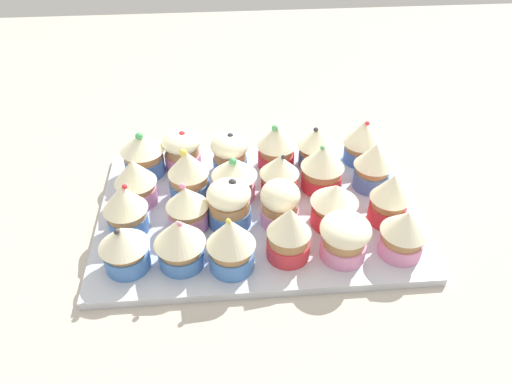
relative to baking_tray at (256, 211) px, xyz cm
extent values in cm
cube|color=#B2A899|center=(0.00, 0.00, -2.10)|extent=(180.00, 180.00, 3.00)
cube|color=silver|center=(0.00, 0.00, 0.00)|extent=(45.47, 31.54, 1.20)
cylinder|color=#477AC6|center=(-17.28, -10.04, 1.91)|extent=(5.73, 5.73, 2.62)
cylinder|color=#AD7F51|center=(-17.28, -10.04, 3.73)|extent=(5.18, 5.18, 1.01)
cone|color=#F4EDC6|center=(-17.28, -10.04, 5.74)|extent=(6.33, 6.33, 3.01)
sphere|color=#333338|center=(-17.63, -10.56, 7.13)|extent=(0.72, 0.72, 0.72)
cylinder|color=#477AC6|center=(-10.41, -10.02, 1.72)|extent=(5.91, 5.91, 2.24)
cylinder|color=#AD7F51|center=(-10.41, -10.02, 3.50)|extent=(5.36, 5.36, 1.33)
cone|color=#F4EDC6|center=(-10.41, -10.02, 6.03)|extent=(6.55, 6.55, 3.72)
sphere|color=pink|center=(-10.07, -10.57, 7.79)|extent=(0.68, 0.68, 0.68)
cylinder|color=#477AC6|center=(-4.04, -11.22, 1.91)|extent=(5.71, 5.71, 2.61)
cylinder|color=#AD7F51|center=(-4.04, -11.22, 3.89)|extent=(5.22, 5.22, 1.36)
cone|color=#F4EDC6|center=(-4.04, -11.22, 6.55)|extent=(6.16, 6.16, 3.97)
sphere|color=#EAD64C|center=(-4.26, -11.24, 8.44)|extent=(0.65, 0.65, 0.65)
cylinder|color=#D1333D|center=(3.36, -9.83, 1.85)|extent=(5.66, 5.66, 2.51)
cylinder|color=#AD7F51|center=(3.36, -9.83, 3.90)|extent=(5.24, 5.24, 1.58)
cone|color=#F4EDC6|center=(3.36, -9.83, 6.65)|extent=(5.70, 5.70, 3.92)
cylinder|color=pink|center=(10.47, -10.47, 1.77)|extent=(5.94, 5.94, 2.34)
cylinder|color=#AD7F51|center=(10.47, -10.47, 3.57)|extent=(5.36, 5.36, 1.25)
ellipsoid|color=#F4EDC6|center=(10.47, -10.47, 5.22)|extent=(6.57, 6.57, 3.43)
cylinder|color=pink|center=(18.13, -10.55, 1.74)|extent=(5.69, 5.69, 2.27)
cylinder|color=#AD7F51|center=(18.13, -10.55, 3.60)|extent=(5.20, 5.20, 1.46)
cone|color=#F4EDC6|center=(18.13, -10.55, 5.95)|extent=(6.11, 6.11, 3.24)
cylinder|color=#477AC6|center=(-17.94, -3.11, 1.83)|extent=(5.44, 5.44, 2.46)
cylinder|color=#AD7F51|center=(-17.94, -3.11, 3.73)|extent=(5.22, 5.22, 1.35)
cone|color=#F4EDC6|center=(-17.94, -3.11, 6.29)|extent=(6.07, 6.07, 3.76)
sphere|color=red|center=(-17.47, -2.97, 8.06)|extent=(0.72, 0.72, 0.72)
cylinder|color=pink|center=(-9.68, -2.91, 1.86)|extent=(5.50, 5.50, 2.51)
cylinder|color=#AD7F51|center=(-9.68, -2.91, 3.64)|extent=(5.12, 5.12, 1.06)
cone|color=#F4EDC6|center=(-9.68, -2.91, 5.71)|extent=(5.86, 5.86, 3.07)
sphere|color=pink|center=(-10.03, -2.31, 7.11)|extent=(0.89, 0.89, 0.89)
cylinder|color=#477AC6|center=(-3.94, -2.83, 1.90)|extent=(6.00, 6.00, 2.59)
cylinder|color=#AD7F51|center=(-3.94, -2.83, 3.95)|extent=(5.76, 5.76, 1.52)
ellipsoid|color=#F4EDC6|center=(-3.94, -2.83, 5.76)|extent=(6.11, 6.11, 3.50)
sphere|color=#333338|center=(-3.38, -2.38, 7.34)|extent=(1.11, 1.11, 1.11)
cylinder|color=pink|center=(3.03, -3.36, 1.79)|extent=(5.38, 5.38, 2.37)
cylinder|color=#AD7F51|center=(3.03, -3.36, 3.60)|extent=(5.01, 5.01, 1.24)
ellipsoid|color=#F4EDC6|center=(3.03, -3.36, 5.49)|extent=(5.47, 5.47, 4.23)
cylinder|color=#D1333D|center=(10.45, -4.10, 1.98)|extent=(6.17, 6.17, 2.76)
cylinder|color=#AD7F51|center=(10.45, -4.10, 3.91)|extent=(5.51, 5.51, 1.10)
cone|color=#F4EDC6|center=(10.45, -4.10, 5.89)|extent=(6.61, 6.61, 2.87)
cylinder|color=#D1333D|center=(18.15, -4.16, 1.96)|extent=(5.21, 5.21, 2.71)
cylinder|color=#AD7F51|center=(18.15, -4.16, 3.97)|extent=(4.67, 4.67, 1.31)
cone|color=#F4EDC6|center=(18.15, -4.16, 6.57)|extent=(5.52, 5.52, 3.88)
cylinder|color=pink|center=(-17.27, 3.07, 1.86)|extent=(5.67, 5.67, 2.52)
cylinder|color=#AD7F51|center=(-17.27, 3.07, 3.66)|extent=(5.30, 5.30, 1.07)
cone|color=#F4EDC6|center=(-17.27, 3.07, 6.07)|extent=(6.12, 6.12, 3.75)
cylinder|color=#477AC6|center=(-9.64, 3.66, 1.97)|extent=(5.94, 5.94, 2.74)
cylinder|color=#AD7F51|center=(-9.64, 3.66, 4.09)|extent=(5.55, 5.55, 1.51)
cone|color=#F4EDC6|center=(-9.64, 3.66, 6.72)|extent=(6.01, 6.01, 3.75)
sphere|color=#EAD64C|center=(-10.08, 3.79, 8.43)|extent=(1.15, 1.15, 1.15)
cylinder|color=pink|center=(-2.94, 2.98, 1.96)|extent=(6.05, 6.05, 2.72)
cylinder|color=#AD7F51|center=(-2.94, 2.98, 3.96)|extent=(5.35, 5.35, 1.28)
cone|color=#F4EDC6|center=(-2.94, 2.98, 6.10)|extent=(6.75, 6.75, 2.99)
sphere|color=#4CB266|center=(-3.10, 2.38, 7.42)|extent=(1.15, 1.15, 1.15)
cylinder|color=#D1333D|center=(3.74, 3.10, 1.91)|extent=(5.41, 5.41, 2.61)
cylinder|color=#AD7F51|center=(3.74, 3.10, 3.81)|extent=(5.16, 5.16, 1.19)
cone|color=#F4EDC6|center=(3.74, 3.10, 5.95)|extent=(5.90, 5.90, 3.10)
sphere|color=#333338|center=(4.20, 2.96, 7.41)|extent=(0.65, 0.65, 0.65)
cylinder|color=#D1333D|center=(10.37, 4.14, 1.83)|extent=(6.17, 6.17, 2.46)
cylinder|color=#AD7F51|center=(10.37, 4.14, 3.77)|extent=(5.81, 5.81, 1.41)
cone|color=#F4EDC6|center=(10.37, 4.14, 6.27)|extent=(6.57, 6.57, 3.60)
sphere|color=#4CB266|center=(10.03, 4.00, 7.97)|extent=(0.68, 0.68, 0.68)
cylinder|color=#477AC6|center=(17.99, 3.67, 1.97)|extent=(5.34, 5.34, 2.73)
cylinder|color=#AD7F51|center=(17.99, 3.67, 3.98)|extent=(4.82, 4.82, 1.30)
cone|color=#F4EDC6|center=(17.99, 3.67, 6.47)|extent=(5.84, 5.84, 3.68)
cylinder|color=#477AC6|center=(-16.90, 10.28, 1.99)|extent=(6.19, 6.19, 2.77)
cylinder|color=#AD7F51|center=(-16.90, 10.28, 4.14)|extent=(5.88, 5.88, 1.53)
cone|color=#F4EDC6|center=(-16.90, 10.28, 6.36)|extent=(6.85, 6.85, 2.92)
sphere|color=#4CB266|center=(-16.96, 9.95, 7.64)|extent=(1.20, 1.20, 1.20)
cylinder|color=pink|center=(-10.86, 11.28, 1.87)|extent=(5.81, 5.81, 2.54)
cylinder|color=#AD7F51|center=(-10.86, 11.28, 3.84)|extent=(5.18, 5.18, 1.39)
ellipsoid|color=#F4EDC6|center=(-10.86, 11.28, 5.50)|extent=(6.09, 6.09, 3.24)
sphere|color=red|center=(-10.59, 11.16, 6.97)|extent=(0.99, 0.99, 0.99)
cylinder|color=#477AC6|center=(-3.34, 9.75, 1.75)|extent=(5.43, 5.43, 2.30)
cylinder|color=#AD7F51|center=(-3.34, 9.75, 3.58)|extent=(5.00, 5.00, 1.36)
ellipsoid|color=#F4EDC6|center=(-3.34, 9.75, 5.36)|extent=(5.91, 5.91, 3.67)
sphere|color=#333338|center=(-3.14, 9.83, 7.06)|extent=(0.95, 0.95, 0.95)
cylinder|color=#D1333D|center=(4.12, 10.31, 1.87)|extent=(5.86, 5.86, 2.53)
cylinder|color=#AD7F51|center=(4.12, 10.31, 3.82)|extent=(5.26, 5.26, 1.38)
cone|color=#F4EDC6|center=(4.12, 10.31, 6.36)|extent=(6.09, 6.09, 3.71)
sphere|color=#4CB266|center=(3.75, 9.87, 8.07)|extent=(1.02, 1.02, 1.02)
cylinder|color=#477AC6|center=(10.57, 10.16, 1.70)|extent=(5.46, 5.46, 2.21)
cylinder|color=#AD7F51|center=(10.57, 10.16, 3.55)|extent=(4.87, 4.87, 1.49)
cone|color=#F4EDC6|center=(10.57, 10.16, 5.85)|extent=(6.10, 6.10, 3.11)
sphere|color=#333338|center=(10.24, 10.15, 7.28)|extent=(0.76, 0.76, 0.76)
cylinder|color=#477AC6|center=(18.12, 10.66, 1.78)|extent=(5.40, 5.40, 2.35)
cylinder|color=#AD7F51|center=(18.12, 10.66, 3.52)|extent=(5.14, 5.14, 1.13)
cone|color=#F4EDC6|center=(18.12, 10.66, 6.05)|extent=(5.98, 5.98, 3.93)
sphere|color=red|center=(18.39, 10.29, 7.91)|extent=(0.71, 0.71, 0.71)
camera|label=1|loc=(-4.59, -54.20, 47.22)|focal=34.20mm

